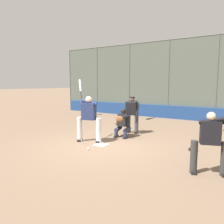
{
  "coord_description": "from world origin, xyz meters",
  "views": [
    {
      "loc": [
        -4.33,
        6.15,
        2.14
      ],
      "look_at": [
        0.18,
        -1.0,
        1.05
      ],
      "focal_mm": 35.0,
      "sensor_mm": 36.0,
      "label": 1
    }
  ],
  "objects_px": {
    "catcher_behind_plate": "(122,122)",
    "umpire_home": "(132,114)",
    "batter_on_deck": "(210,141)",
    "fielding_glove_on_dirt": "(193,149)",
    "batter_at_plate": "(89,117)",
    "spare_bat_by_padding": "(95,115)",
    "baseball_loose": "(88,149)",
    "spare_bat_near_backstop": "(150,119)"
  },
  "relations": [
    {
      "from": "batter_at_plate",
      "to": "spare_bat_near_backstop",
      "type": "bearing_deg",
      "value": -102.73
    },
    {
      "from": "spare_bat_by_padding",
      "to": "fielding_glove_on_dirt",
      "type": "relative_size",
      "value": 2.71
    },
    {
      "from": "batter_at_plate",
      "to": "umpire_home",
      "type": "distance_m",
      "value": 2.27
    },
    {
      "from": "batter_at_plate",
      "to": "batter_on_deck",
      "type": "bearing_deg",
      "value": 155.11
    },
    {
      "from": "batter_at_plate",
      "to": "catcher_behind_plate",
      "type": "relative_size",
      "value": 2.0
    },
    {
      "from": "batter_at_plate",
      "to": "fielding_glove_on_dirt",
      "type": "height_order",
      "value": "batter_at_plate"
    },
    {
      "from": "fielding_glove_on_dirt",
      "to": "catcher_behind_plate",
      "type": "bearing_deg",
      "value": -7.1
    },
    {
      "from": "batter_on_deck",
      "to": "umpire_home",
      "type": "bearing_deg",
      "value": 121.13
    },
    {
      "from": "baseball_loose",
      "to": "fielding_glove_on_dirt",
      "type": "bearing_deg",
      "value": -148.32
    },
    {
      "from": "spare_bat_by_padding",
      "to": "fielding_glove_on_dirt",
      "type": "height_order",
      "value": "fielding_glove_on_dirt"
    },
    {
      "from": "spare_bat_by_padding",
      "to": "baseball_loose",
      "type": "bearing_deg",
      "value": 62.71
    },
    {
      "from": "spare_bat_near_backstop",
      "to": "spare_bat_by_padding",
      "type": "height_order",
      "value": "same"
    },
    {
      "from": "umpire_home",
      "to": "spare_bat_near_backstop",
      "type": "relative_size",
      "value": 1.81
    },
    {
      "from": "catcher_behind_plate",
      "to": "spare_bat_near_backstop",
      "type": "relative_size",
      "value": 1.3
    },
    {
      "from": "batter_on_deck",
      "to": "spare_bat_near_backstop",
      "type": "distance_m",
      "value": 8.25
    },
    {
      "from": "catcher_behind_plate",
      "to": "umpire_home",
      "type": "xyz_separation_m",
      "value": [
        -0.0,
        -0.85,
        0.26
      ]
    },
    {
      "from": "catcher_behind_plate",
      "to": "batter_on_deck",
      "type": "distance_m",
      "value": 4.15
    },
    {
      "from": "spare_bat_near_backstop",
      "to": "spare_bat_by_padding",
      "type": "distance_m",
      "value": 3.87
    },
    {
      "from": "batter_at_plate",
      "to": "spare_bat_by_padding",
      "type": "bearing_deg",
      "value": -69.17
    },
    {
      "from": "batter_at_plate",
      "to": "spare_bat_near_backstop",
      "type": "distance_m",
      "value": 6.2
    },
    {
      "from": "batter_on_deck",
      "to": "fielding_glove_on_dirt",
      "type": "distance_m",
      "value": 2.06
    },
    {
      "from": "spare_bat_by_padding",
      "to": "batter_on_deck",
      "type": "bearing_deg",
      "value": 79.13
    },
    {
      "from": "batter_at_plate",
      "to": "umpire_home",
      "type": "height_order",
      "value": "batter_at_plate"
    },
    {
      "from": "catcher_behind_plate",
      "to": "fielding_glove_on_dirt",
      "type": "distance_m",
      "value": 2.9
    },
    {
      "from": "fielding_glove_on_dirt",
      "to": "batter_at_plate",
      "type": "bearing_deg",
      "value": 15.26
    },
    {
      "from": "catcher_behind_plate",
      "to": "fielding_glove_on_dirt",
      "type": "relative_size",
      "value": 3.97
    },
    {
      "from": "spare_bat_near_backstop",
      "to": "baseball_loose",
      "type": "xyz_separation_m",
      "value": [
        -0.76,
        6.96,
        0.0
      ]
    },
    {
      "from": "fielding_glove_on_dirt",
      "to": "baseball_loose",
      "type": "bearing_deg",
      "value": 31.68
    },
    {
      "from": "batter_at_plate",
      "to": "batter_on_deck",
      "type": "height_order",
      "value": "batter_at_plate"
    },
    {
      "from": "batter_at_plate",
      "to": "baseball_loose",
      "type": "bearing_deg",
      "value": 112.66
    },
    {
      "from": "baseball_loose",
      "to": "umpire_home",
      "type": "bearing_deg",
      "value": -91.27
    },
    {
      "from": "spare_bat_by_padding",
      "to": "umpire_home",
      "type": "bearing_deg",
      "value": 80.26
    },
    {
      "from": "umpire_home",
      "to": "spare_bat_by_padding",
      "type": "distance_m",
      "value": 5.94
    },
    {
      "from": "batter_on_deck",
      "to": "baseball_loose",
      "type": "distance_m",
      "value": 3.71
    },
    {
      "from": "catcher_behind_plate",
      "to": "fielding_glove_on_dirt",
      "type": "height_order",
      "value": "catcher_behind_plate"
    },
    {
      "from": "batter_on_deck",
      "to": "spare_bat_near_backstop",
      "type": "bearing_deg",
      "value": 103.26
    },
    {
      "from": "baseball_loose",
      "to": "batter_on_deck",
      "type": "bearing_deg",
      "value": -179.72
    },
    {
      "from": "catcher_behind_plate",
      "to": "spare_bat_by_padding",
      "type": "height_order",
      "value": "catcher_behind_plate"
    },
    {
      "from": "fielding_glove_on_dirt",
      "to": "spare_bat_near_backstop",
      "type": "bearing_deg",
      "value": -54.84
    },
    {
      "from": "batter_at_plate",
      "to": "spare_bat_by_padding",
      "type": "distance_m",
      "value": 7.04
    },
    {
      "from": "batter_on_deck",
      "to": "catcher_behind_plate",
      "type": "bearing_deg",
      "value": 130.27
    },
    {
      "from": "batter_on_deck",
      "to": "fielding_glove_on_dirt",
      "type": "height_order",
      "value": "batter_on_deck"
    }
  ]
}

